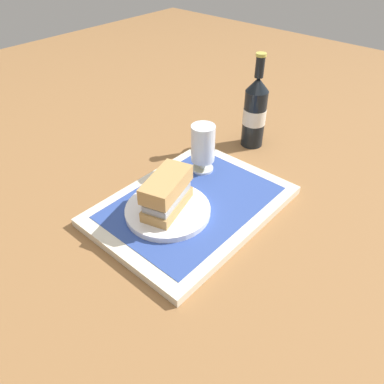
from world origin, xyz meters
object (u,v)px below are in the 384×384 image
beer_glass (203,146)px  beer_bottle (255,112)px  plate (168,210)px  sandwich (168,192)px

beer_glass → beer_bottle: 0.22m
beer_glass → plate: bearing=-163.7°
beer_bottle → beer_glass: bearing=179.3°
plate → sandwich: sandwich is taller
beer_glass → sandwich: bearing=-163.7°
sandwich → beer_bottle: 0.41m
sandwich → beer_bottle: size_ratio=0.54×
plate → beer_glass: bearing=16.3°
beer_glass → beer_bottle: bearing=-0.7°
plate → beer_glass: (0.18, 0.05, 0.06)m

